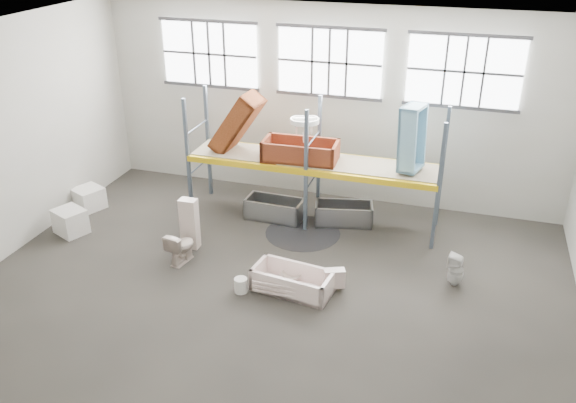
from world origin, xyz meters
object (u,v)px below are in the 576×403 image
at_px(toilet_white, 456,270).
at_px(rust_tub_flat, 300,151).
at_px(toilet_beige, 181,247).
at_px(bathtub_beige, 293,280).
at_px(bucket, 241,285).
at_px(cistern_tall, 190,223).
at_px(steel_tub_right, 344,213).
at_px(carton_near, 70,221).
at_px(steel_tub_left, 275,209).
at_px(blue_tub_upright, 412,138).

height_order(toilet_white, rust_tub_flat, rust_tub_flat).
relative_size(toilet_beige, toilet_white, 1.04).
height_order(bathtub_beige, bucket, bathtub_beige).
relative_size(toilet_beige, cistern_tall, 0.61).
relative_size(steel_tub_right, bucket, 4.51).
bearing_deg(toilet_white, carton_near, -77.88).
xyz_separation_m(cistern_tall, toilet_white, (5.86, 0.19, -0.25)).
xyz_separation_m(bathtub_beige, steel_tub_left, (-1.35, 2.91, 0.02)).
xyz_separation_m(cistern_tall, rust_tub_flat, (1.99, 2.06, 1.22)).
relative_size(toilet_white, steel_tub_left, 0.50).
distance_m(cistern_tall, steel_tub_right, 3.79).
distance_m(steel_tub_right, carton_near, 6.57).
xyz_separation_m(toilet_beige, carton_near, (-3.11, 0.41, -0.07)).
distance_m(rust_tub_flat, carton_near, 5.72).
relative_size(toilet_beige, rust_tub_flat, 0.42).
bearing_deg(cistern_tall, steel_tub_right, 34.62).
distance_m(steel_tub_right, bucket, 3.77).
xyz_separation_m(rust_tub_flat, blue_tub_upright, (2.57, 0.07, 0.57)).
bearing_deg(bathtub_beige, rust_tub_flat, 111.32).
bearing_deg(steel_tub_left, bathtub_beige, -65.10).
distance_m(steel_tub_right, blue_tub_upright, 2.60).
bearing_deg(rust_tub_flat, toilet_beige, -125.23).
height_order(toilet_beige, blue_tub_upright, blue_tub_upright).
xyz_separation_m(steel_tub_right, carton_near, (-6.11, -2.41, 0.04)).
bearing_deg(steel_tub_left, blue_tub_upright, 3.84).
bearing_deg(blue_tub_upright, bucket, -129.02).
bearing_deg(rust_tub_flat, steel_tub_right, 6.20).
xyz_separation_m(toilet_beige, rust_tub_flat, (1.91, 2.70, 1.45)).
relative_size(cistern_tall, steel_tub_left, 0.85).
distance_m(cistern_tall, bucket, 2.26).
distance_m(cistern_tall, toilet_white, 5.86).
xyz_separation_m(toilet_beige, steel_tub_right, (3.00, 2.82, -0.11)).
bearing_deg(toilet_white, steel_tub_right, -116.25).
relative_size(steel_tub_left, steel_tub_right, 1.02).
height_order(toilet_beige, steel_tub_left, toilet_beige).
bearing_deg(toilet_beige, carton_near, 3.23).
height_order(toilet_beige, bucket, toilet_beige).
bearing_deg(carton_near, bucket, -13.12).
bearing_deg(bathtub_beige, toilet_white, 28.54).
height_order(steel_tub_right, blue_tub_upright, blue_tub_upright).
distance_m(toilet_white, bucket, 4.39).
distance_m(rust_tub_flat, blue_tub_upright, 2.63).
bearing_deg(rust_tub_flat, steel_tub_left, -166.41).
distance_m(bathtub_beige, cistern_tall, 2.93).
bearing_deg(steel_tub_left, toilet_white, -21.01).
bearing_deg(bucket, steel_tub_right, 69.25).
distance_m(toilet_beige, bucket, 1.82).
xyz_separation_m(steel_tub_right, blue_tub_upright, (1.48, -0.05, 2.14)).
distance_m(bathtub_beige, toilet_white, 3.34).
distance_m(toilet_white, steel_tub_left, 4.79).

